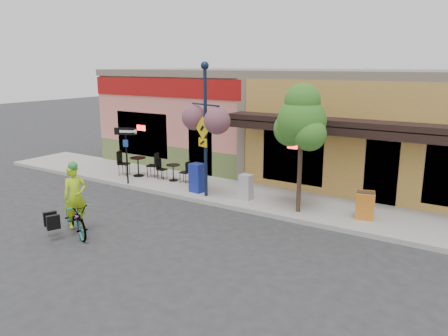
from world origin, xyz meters
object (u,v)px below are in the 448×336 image
(one_way_sign, at_px, (127,156))
(newspaper_box_grey, at_px, (246,187))
(lamp_post, at_px, (205,131))
(newspaper_box_blue, at_px, (197,178))
(bicycle, at_px, (76,218))
(cyclist_rider, at_px, (76,205))
(building, at_px, (306,120))
(street_tree, at_px, (301,148))

(one_way_sign, distance_m, newspaper_box_grey, 5.03)
(lamp_post, xyz_separation_m, newspaper_box_blue, (-0.57, 0.25, -1.81))
(bicycle, distance_m, one_way_sign, 4.98)
(newspaper_box_blue, distance_m, newspaper_box_grey, 1.98)
(cyclist_rider, bearing_deg, newspaper_box_blue, 16.51)
(cyclist_rider, relative_size, one_way_sign, 0.80)
(bicycle, height_order, cyclist_rider, cyclist_rider)
(building, relative_size, lamp_post, 3.88)
(newspaper_box_blue, bearing_deg, street_tree, 4.36)
(building, xyz_separation_m, newspaper_box_blue, (-1.58, -6.28, -1.57))
(newspaper_box_blue, relative_size, newspaper_box_grey, 1.20)
(bicycle, xyz_separation_m, one_way_sign, (-2.30, 4.35, 0.77))
(cyclist_rider, bearing_deg, building, 12.49)
(bicycle, distance_m, cyclist_rider, 0.40)
(bicycle, distance_m, newspaper_box_grey, 5.72)
(bicycle, bearing_deg, lamp_post, 8.84)
(building, distance_m, lamp_post, 6.61)
(building, bearing_deg, newspaper_box_grey, -86.34)
(bicycle, height_order, newspaper_box_grey, newspaper_box_grey)
(street_tree, bearing_deg, cyclist_rider, -133.62)
(newspaper_box_blue, distance_m, street_tree, 4.30)
(building, xyz_separation_m, street_tree, (2.44, -6.34, -0.05))
(newspaper_box_blue, xyz_separation_m, newspaper_box_grey, (1.97, 0.16, -0.09))
(building, relative_size, bicycle, 9.70)
(lamp_post, height_order, street_tree, lamp_post)
(building, bearing_deg, street_tree, -68.94)
(lamp_post, height_order, newspaper_box_grey, lamp_post)
(newspaper_box_blue, bearing_deg, cyclist_rider, -91.84)
(bicycle, height_order, newspaper_box_blue, newspaper_box_blue)
(bicycle, relative_size, newspaper_box_grey, 2.13)
(bicycle, height_order, lamp_post, lamp_post)
(newspaper_box_blue, bearing_deg, one_way_sign, -163.94)
(building, xyz_separation_m, one_way_sign, (-4.54, -6.85, -0.99))
(lamp_post, relative_size, one_way_sign, 2.11)
(cyclist_rider, height_order, street_tree, street_tree)
(newspaper_box_grey, bearing_deg, street_tree, -4.96)
(one_way_sign, xyz_separation_m, newspaper_box_grey, (4.93, 0.73, -0.67))
(cyclist_rider, bearing_deg, bicycle, 113.54)
(street_tree, bearing_deg, building, 111.06)
(one_way_sign, height_order, newspaper_box_blue, one_way_sign)
(cyclist_rider, bearing_deg, newspaper_box_grey, -3.39)
(lamp_post, distance_m, newspaper_box_grey, 2.40)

